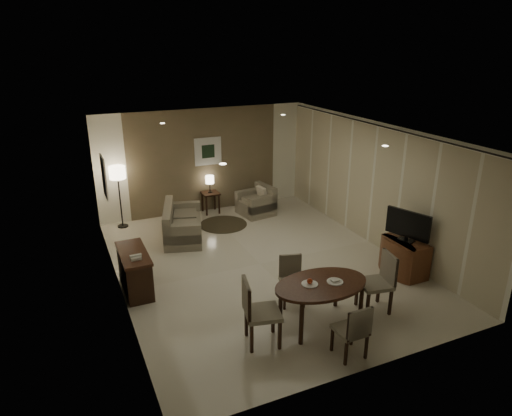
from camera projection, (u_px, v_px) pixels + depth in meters
name	position (u px, v px, depth m)	size (l,w,h in m)	color
room_shell	(252.00, 196.00, 9.19)	(5.50, 7.00, 2.70)	beige
taupe_accent	(204.00, 161.00, 11.83)	(3.96, 0.03, 2.70)	#77634A
curtain_wall	(372.00, 186.00, 9.89)	(0.08, 6.70, 2.58)	beige
curtain_rod	(378.00, 125.00, 9.43)	(0.03, 0.03, 6.80)	black
art_back_frame	(208.00, 151.00, 11.76)	(0.72, 0.03, 0.72)	silver
art_back_canvas	(208.00, 151.00, 11.75)	(0.34, 0.01, 0.34)	black
art_left_frame	(104.00, 177.00, 8.66)	(0.03, 0.60, 0.80)	silver
art_left_canvas	(105.00, 177.00, 8.67)	(0.01, 0.46, 0.64)	gray
downlight_nl	(223.00, 164.00, 6.31)	(0.10, 0.10, 0.01)	white
downlight_nr	(385.00, 146.00, 7.38)	(0.10, 0.10, 0.01)	white
downlight_fl	(162.00, 123.00, 9.39)	(0.10, 0.10, 0.01)	white
downlight_fr	(283.00, 115.00, 10.46)	(0.10, 0.10, 0.01)	white
console_desk	(135.00, 271.00, 8.23)	(0.48, 1.20, 0.75)	#472817
telephone	(136.00, 257.00, 7.83)	(0.20, 0.14, 0.09)	white
tv_cabinet	(405.00, 257.00, 8.83)	(0.48, 0.90, 0.70)	brown
flat_tv	(408.00, 225.00, 8.59)	(0.06, 0.88, 0.60)	black
dining_table	(320.00, 304.00, 7.24)	(1.55, 0.97, 0.73)	#472817
chair_near	(350.00, 329.00, 6.48)	(0.42, 0.42, 0.87)	gray
chair_far	(292.00, 282.00, 7.78)	(0.41, 0.41, 0.84)	gray
chair_left	(263.00, 312.00, 6.73)	(0.51, 0.51, 1.05)	gray
chair_right	(375.00, 283.00, 7.56)	(0.49, 0.49, 1.02)	gray
plate_a	(310.00, 284.00, 7.08)	(0.26, 0.26, 0.02)	white
plate_b	(335.00, 282.00, 7.15)	(0.26, 0.26, 0.02)	white
fruit_apple	(310.00, 281.00, 7.06)	(0.09, 0.09, 0.09)	#A63113
napkin	(335.00, 280.00, 7.14)	(0.12, 0.08, 0.03)	white
round_rug	(223.00, 224.00, 11.30)	(1.17, 1.17, 0.01)	#3B3321
sofa	(183.00, 222.00, 10.45)	(0.82, 1.63, 0.77)	gray
armchair	(256.00, 201.00, 11.86)	(0.84, 0.79, 0.74)	gray
side_table	(211.00, 203.00, 12.01)	(0.43, 0.43, 0.55)	#321E10
table_lamp	(210.00, 183.00, 11.84)	(0.22, 0.22, 0.50)	#FFEAC1
floor_lamp	(120.00, 197.00, 10.92)	(0.38, 0.38, 1.52)	#FFE5B7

